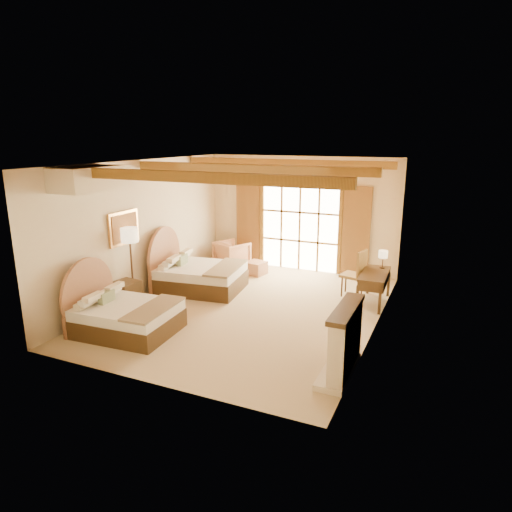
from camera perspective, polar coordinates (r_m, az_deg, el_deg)
The scene contains 19 objects.
floor at distance 10.24m, azimuth -0.91°, elevation -6.58°, with size 7.00×7.00×0.00m, color tan.
wall_back at distance 12.97m, azimuth 5.61°, elevation 5.27°, with size 5.50×5.50×0.00m, color beige.
wall_left at distance 11.19m, azimuth -13.85°, elevation 3.38°, with size 7.00×7.00×0.00m, color beige.
wall_right at distance 9.00m, azimuth 15.16°, elevation 0.56°, with size 7.00×7.00×0.00m, color beige.
ceiling at distance 9.55m, azimuth -0.98°, elevation 11.60°, with size 7.00×7.00×0.00m, color #BC6F38.
ceiling_beams at distance 9.56m, azimuth -0.98°, elevation 10.88°, with size 5.39×4.60×0.18m, color olive, non-canonical shape.
french_doors at distance 12.98m, azimuth 5.48°, elevation 3.70°, with size 3.95×0.08×2.60m.
fireplace at distance 7.52m, azimuth 10.92°, elevation -10.85°, with size 0.46×1.40×1.16m.
painting at distance 10.56m, azimuth -16.17°, elevation 3.39°, with size 0.06×0.95×0.75m.
canopy_valance at distance 9.28m, azimuth -20.22°, elevation 9.07°, with size 0.70×1.40×0.45m, color beige.
bed_near at distance 9.37m, azimuth -16.55°, elevation -6.84°, with size 1.96×1.52×1.24m.
bed_far at distance 11.50m, azimuth -7.65°, elevation -2.14°, with size 2.24×1.80×1.35m.
nightstand at distance 10.53m, azimuth -15.89°, elevation -4.73°, with size 0.52×0.52×0.63m, color #422B16.
floor_lamp at distance 10.42m, azimuth -15.50°, elevation 1.97°, with size 0.38×0.38×1.78m.
armchair at distance 13.32m, azimuth -3.01°, elevation 0.23°, with size 0.82×0.85×0.77m, color tan.
ottoman at distance 12.66m, azimuth 0.00°, elevation -1.50°, with size 0.49×0.49×0.36m, color #A66E4F.
desk at distance 10.77m, azimuth 14.51°, elevation -3.76°, with size 0.63×1.38×0.73m.
desk_chair at distance 11.19m, azimuth 12.08°, elevation -3.12°, with size 0.60×0.59×1.13m.
desk_lamp at distance 11.01m, azimuth 15.61°, elevation 0.13°, with size 0.21×0.21×0.42m.
Camera 1 is at (4.02, -8.65, 3.73)m, focal length 32.00 mm.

